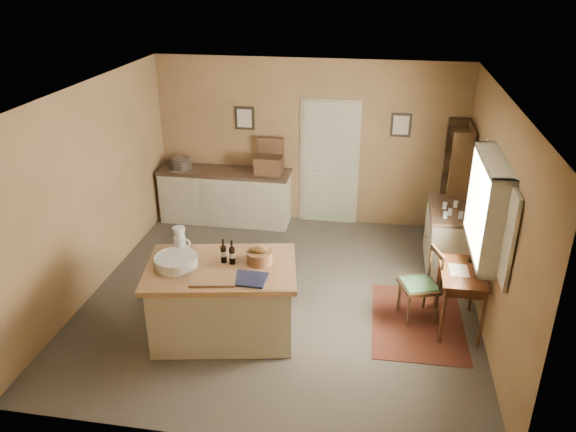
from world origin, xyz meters
name	(u,v)px	position (x,y,z in m)	size (l,w,h in m)	color
ground	(282,296)	(0.00, 0.00, 0.00)	(5.00, 5.00, 0.00)	brown
wall_back	(308,143)	(0.00, 2.50, 1.35)	(5.00, 0.10, 2.70)	#99734A
wall_front	(228,319)	(0.00, -2.50, 1.35)	(5.00, 0.10, 2.70)	#99734A
wall_left	(91,190)	(-2.50, 0.00, 1.35)	(0.10, 5.00, 2.70)	#99734A
wall_right	(493,216)	(2.50, 0.00, 1.35)	(0.10, 5.00, 2.70)	#99734A
ceiling	(281,92)	(0.00, 0.00, 2.70)	(5.00, 5.00, 0.00)	silver
door	(329,162)	(0.35, 2.47, 1.05)	(0.97, 0.06, 2.11)	beige
framed_prints	(321,122)	(0.20, 2.48, 1.72)	(2.82, 0.02, 0.38)	black
window	(492,207)	(2.42, -0.20, 1.55)	(0.25, 1.99, 1.12)	beige
work_island	(222,298)	(-0.54, -0.91, 0.48)	(1.86, 1.39, 1.20)	beige
sideboard	(226,194)	(-1.34, 2.20, 0.48)	(2.18, 0.62, 1.18)	beige
rug	(417,322)	(1.75, -0.30, 0.00)	(1.10, 1.60, 0.01)	#522114
writing_desk	(462,278)	(2.20, -0.30, 0.66)	(0.51, 0.83, 0.82)	#34190B
desk_chair	(419,286)	(1.73, -0.20, 0.45)	(0.42, 0.42, 0.90)	#311F10
right_cabinet	(448,238)	(2.20, 1.20, 0.46)	(0.60, 1.08, 0.99)	beige
shelving_unit	(458,186)	(2.35, 2.00, 0.94)	(0.32, 0.85, 1.89)	#311F10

